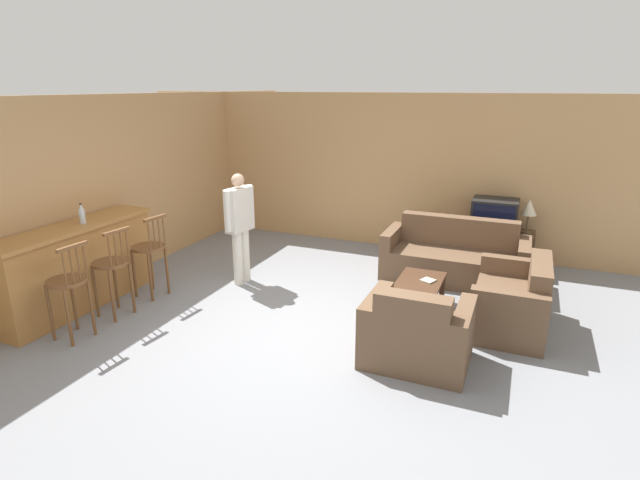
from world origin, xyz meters
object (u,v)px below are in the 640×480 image
at_px(tv, 495,215).
at_px(bottle, 82,214).
at_px(bar_chair_near, 68,288).
at_px(person_by_window, 240,223).
at_px(loveseat_right, 514,302).
at_px(coffee_table, 419,286).
at_px(book_on_table, 428,280).
at_px(armchair_near, 416,335).
at_px(couch_far, 454,259).
at_px(table_lamp, 529,209).
at_px(bar_chair_mid, 112,269).
at_px(tv_unit, 491,247).
at_px(bar_chair_far, 149,253).

height_order(tv, bottle, bottle).
bearing_deg(bar_chair_near, person_by_window, 68.23).
bearing_deg(loveseat_right, coffee_table, 177.06).
distance_m(bar_chair_near, book_on_table, 4.16).
distance_m(armchair_near, book_on_table, 1.34).
distance_m(couch_far, armchair_near, 2.51).
bearing_deg(couch_far, bar_chair_near, -136.50).
bearing_deg(table_lamp, book_on_table, -118.01).
bearing_deg(book_on_table, person_by_window, -177.43).
bearing_deg(couch_far, person_by_window, -154.98).
xyz_separation_m(bar_chair_mid, book_on_table, (3.48, 1.64, -0.22)).
bearing_deg(tv, coffee_table, -108.68).
xyz_separation_m(armchair_near, book_on_table, (-0.15, 1.33, 0.07)).
height_order(couch_far, armchair_near, couch_far).
bearing_deg(couch_far, armchair_near, -90.25).
distance_m(bar_chair_mid, coffee_table, 3.75).
relative_size(loveseat_right, person_by_window, 0.84).
distance_m(bar_chair_mid, person_by_window, 1.77).
xyz_separation_m(bar_chair_near, person_by_window, (0.86, 2.15, 0.28)).
xyz_separation_m(book_on_table, person_by_window, (-2.62, -0.12, 0.50)).
height_order(tv_unit, table_lamp, table_lamp).
distance_m(bar_chair_far, coffee_table, 3.52).
bearing_deg(couch_far, bottle, -147.61).
distance_m(couch_far, book_on_table, 1.19).
xyz_separation_m(bar_chair_mid, couch_far, (3.64, 2.82, -0.29)).
bearing_deg(table_lamp, person_by_window, -149.87).
height_order(armchair_near, tv, tv).
relative_size(loveseat_right, book_on_table, 6.51).
xyz_separation_m(loveseat_right, person_by_window, (-3.63, -0.02, 0.57)).
bearing_deg(couch_far, coffee_table, -101.89).
xyz_separation_m(bar_chair_mid, loveseat_right, (4.49, 1.55, -0.29)).
bearing_deg(person_by_window, bar_chair_near, -111.77).
xyz_separation_m(tv_unit, bottle, (-4.63, -3.51, 0.90)).
distance_m(armchair_near, coffee_table, 1.31).
height_order(loveseat_right, tv_unit, loveseat_right).
bearing_deg(coffee_table, couch_far, 78.11).
bearing_deg(book_on_table, armchair_near, -83.74).
height_order(bar_chair_far, loveseat_right, bar_chair_far).
xyz_separation_m(bar_chair_far, coffee_table, (3.38, 0.95, -0.29)).
bearing_deg(bar_chair_mid, bar_chair_far, 90.00).
bearing_deg(bottle, bar_chair_near, -55.20).
xyz_separation_m(couch_far, person_by_window, (-2.77, -1.29, 0.57)).
height_order(bar_chair_near, bottle, bottle).
bearing_deg(person_by_window, bar_chair_far, -134.64).
height_order(couch_far, tv, tv).
relative_size(bar_chair_far, armchair_near, 1.07).
xyz_separation_m(coffee_table, table_lamp, (1.18, 2.07, 0.63)).
distance_m(bar_chair_near, coffee_table, 4.06).
height_order(couch_far, loveseat_right, couch_far).
height_order(armchair_near, tv_unit, armchair_near).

